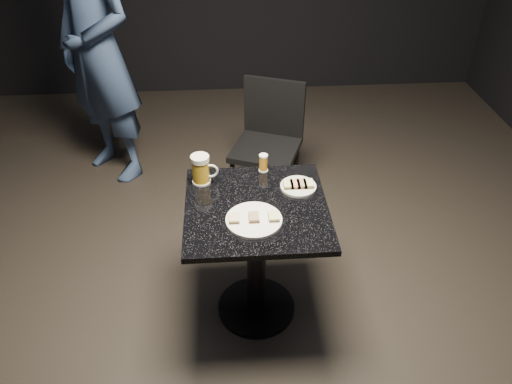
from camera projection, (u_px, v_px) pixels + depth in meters
floor at (256, 308)px, 2.88m from camera, size 6.00×6.00×0.00m
plate_large at (254, 220)px, 2.34m from camera, size 0.27×0.27×0.01m
plate_small at (298, 187)px, 2.56m from camera, size 0.18×0.18×0.01m
patron at (98, 51)px, 3.49m from camera, size 0.85×0.83×1.96m
table at (256, 243)px, 2.58m from camera, size 0.70×0.70×0.75m
beer_mug at (201, 169)px, 2.55m from camera, size 0.14×0.10×0.16m
beer_tumbler at (263, 163)px, 2.66m from camera, size 0.05×0.05×0.10m
chair at (269, 138)px, 3.46m from camera, size 0.56×0.56×0.88m
canapes_on_plate_large at (254, 217)px, 2.33m from camera, size 0.24×0.07×0.02m
canapes_on_plate_small at (298, 184)px, 2.55m from camera, size 0.15×0.07×0.02m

